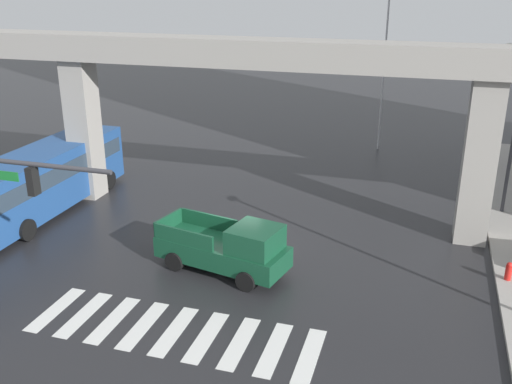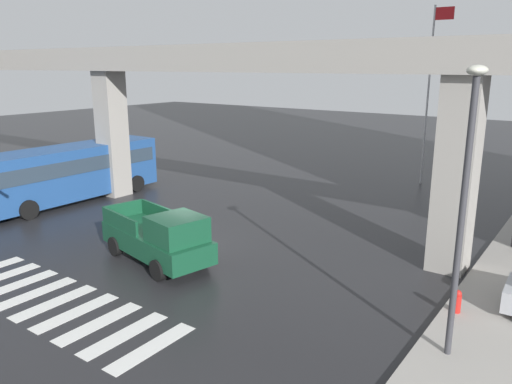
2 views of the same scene
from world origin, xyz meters
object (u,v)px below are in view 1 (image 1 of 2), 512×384
at_px(pickup_truck, 229,248).
at_px(city_bus, 42,178).
at_px(street_lamp_far_north, 502,92).
at_px(flagpole, 387,54).
at_px(fire_hydrant, 508,273).

bearing_deg(pickup_truck, city_bus, 163.32).
bearing_deg(pickup_truck, street_lamp_far_north, 56.89).
relative_size(street_lamp_far_north, flagpole, 0.68).
relative_size(fire_hydrant, flagpole, 0.08).
xyz_separation_m(pickup_truck, fire_hydrant, (10.11, 2.16, -0.56)).
bearing_deg(fire_hydrant, street_lamp_far_north, 88.36).
bearing_deg(fire_hydrant, city_bus, 177.30).
relative_size(pickup_truck, city_bus, 0.50).
relative_size(pickup_truck, street_lamp_far_north, 0.74).
bearing_deg(fire_hydrant, flagpole, 110.78).
xyz_separation_m(city_bus, street_lamp_far_north, (20.96, 12.98, 2.83)).
distance_m(street_lamp_far_north, fire_hydrant, 14.56).
bearing_deg(city_bus, street_lamp_far_north, 31.77).
relative_size(city_bus, flagpole, 1.02).
bearing_deg(pickup_truck, flagpole, 78.45).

